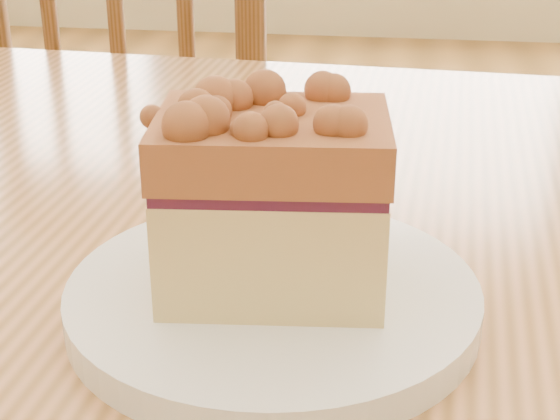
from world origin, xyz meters
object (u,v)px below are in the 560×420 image
object	(u,v)px
plate	(273,299)
cake_slice	(271,191)
cafe_table_main	(78,291)
cafe_chair_main	(176,161)

from	to	relation	value
plate	cake_slice	xyz separation A→B (m)	(-0.00, 0.00, 0.07)
cafe_table_main	cafe_chair_main	distance (m)	0.68
cafe_chair_main	plate	size ratio (longest dim) A/B	4.28
cafe_chair_main	cake_slice	xyz separation A→B (m)	(0.28, -0.82, 0.31)
cafe_table_main	cafe_chair_main	world-z (taller)	cafe_chair_main
cake_slice	plate	bearing A→B (deg)	-62.51
cafe_table_main	plate	bearing A→B (deg)	-37.28
cafe_table_main	cake_slice	distance (m)	0.30
cafe_table_main	plate	world-z (taller)	plate
cafe_table_main	cake_slice	xyz separation A→B (m)	(0.19, -0.16, 0.17)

